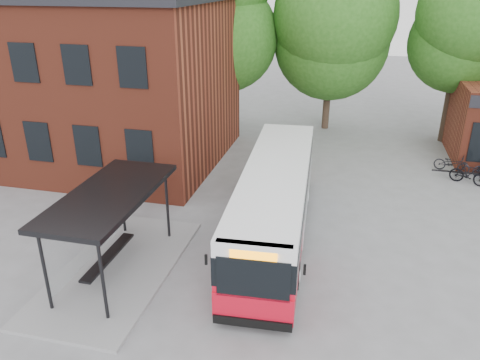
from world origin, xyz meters
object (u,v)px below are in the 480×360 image
(bicycle_1, at_px, (469,174))
(bicycle_2, at_px, (452,163))
(city_bus, at_px, (275,203))
(bus_shelter, at_px, (114,233))

(bicycle_1, relative_size, bicycle_2, 1.02)
(bicycle_2, bearing_deg, city_bus, 158.52)
(bus_shelter, relative_size, bicycle_1, 4.03)
(bicycle_1, distance_m, bicycle_2, 1.54)
(city_bus, height_order, bicycle_2, city_bus)
(bus_shelter, xyz_separation_m, bicycle_2, (12.22, 11.91, -1.00))
(city_bus, relative_size, bicycle_2, 6.38)
(bus_shelter, xyz_separation_m, city_bus, (4.67, 3.52, -0.07))
(bicycle_1, xyz_separation_m, bicycle_2, (-0.52, 1.45, -0.07))
(city_bus, bearing_deg, bicycle_1, 37.21)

